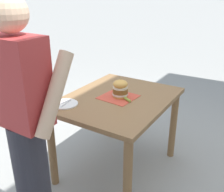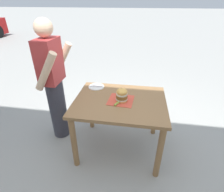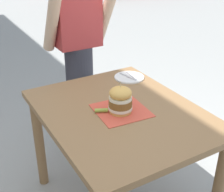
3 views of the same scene
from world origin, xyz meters
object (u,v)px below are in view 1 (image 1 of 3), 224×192
(patio_table, at_px, (118,110))
(sandwich, at_px, (120,89))
(side_plate_with_forks, at_px, (65,104))
(diner_across_table, at_px, (26,125))
(pickle_spear, at_px, (127,100))

(patio_table, relative_size, sandwich, 5.69)
(patio_table, height_order, side_plate_with_forks, side_plate_with_forks)
(sandwich, height_order, diner_across_table, diner_across_table)
(patio_table, xyz_separation_m, side_plate_with_forks, (0.30, 0.37, 0.13))
(side_plate_with_forks, height_order, diner_across_table, diner_across_table)
(pickle_spear, bearing_deg, diner_across_table, 73.50)
(patio_table, relative_size, pickle_spear, 14.14)
(patio_table, height_order, sandwich, sandwich)
(sandwich, relative_size, diner_across_table, 0.12)
(patio_table, relative_size, diner_across_table, 0.66)
(pickle_spear, bearing_deg, sandwich, -25.87)
(patio_table, bearing_deg, sandwich, -122.40)
(sandwich, height_order, side_plate_with_forks, sandwich)
(sandwich, bearing_deg, diner_across_table, 80.18)
(sandwich, relative_size, side_plate_with_forks, 0.89)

